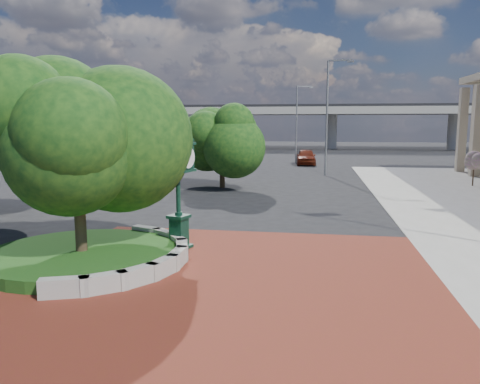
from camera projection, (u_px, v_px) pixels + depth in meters
name	position (u px, v px, depth m)	size (l,w,h in m)	color
ground	(234.00, 270.00, 14.34)	(200.00, 200.00, 0.00)	black
plaza	(228.00, 280.00, 13.36)	(12.00, 12.00, 0.04)	maroon
planter_wall	(150.00, 257.00, 14.73)	(2.96, 6.77, 0.54)	#9E9B93
grass_bed	(82.00, 256.00, 15.11)	(6.10, 6.10, 0.40)	#144918
overpass	(302.00, 111.00, 81.77)	(90.00, 12.00, 7.50)	#9E9B93
tree_planter	(77.00, 147.00, 14.59)	(5.20, 5.20, 6.33)	#38281C
tree_street	(222.00, 141.00, 32.08)	(4.40, 4.40, 5.45)	#38281C
post_clock	(178.00, 182.00, 16.37)	(1.11, 1.11, 4.41)	black
parked_car	(306.00, 157.00, 50.29)	(1.99, 4.95, 1.69)	#5A1B0C
street_lamp_near	(330.00, 109.00, 39.16)	(2.16, 0.47, 9.63)	slate
street_lamp_far	(298.00, 118.00, 51.24)	(1.82, 0.83, 8.45)	slate
shrub_far	(474.00, 164.00, 32.92)	(1.20, 1.20, 2.20)	#38281C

